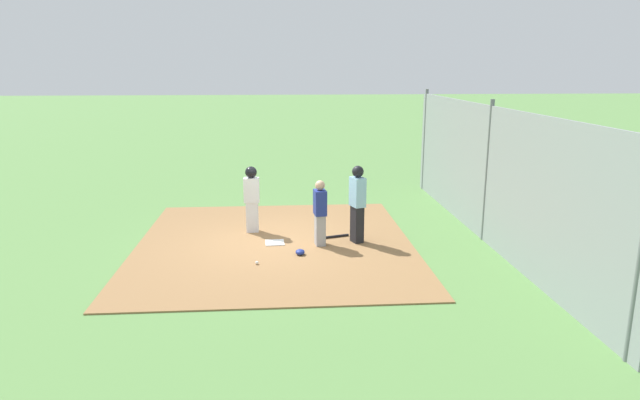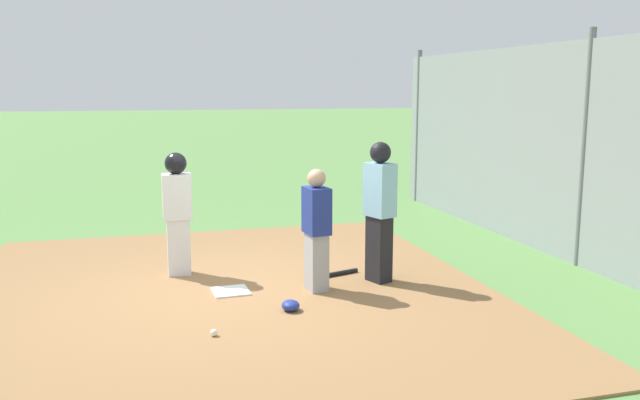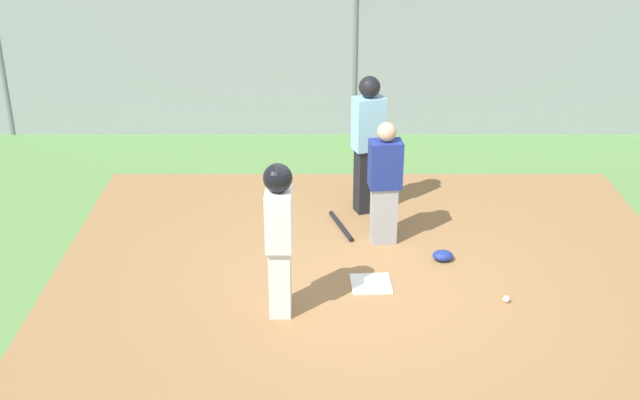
% 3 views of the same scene
% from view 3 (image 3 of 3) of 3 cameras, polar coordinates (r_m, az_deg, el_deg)
% --- Properties ---
extents(ground_plane, '(140.00, 140.00, 0.00)m').
position_cam_3_polar(ground_plane, '(9.04, 3.61, -6.13)').
color(ground_plane, '#5B8947').
extents(dirt_infield, '(7.20, 6.40, 0.03)m').
position_cam_3_polar(dirt_infield, '(9.03, 3.61, -6.04)').
color(dirt_infield, olive).
rests_on(dirt_infield, ground_plane).
extents(home_plate, '(0.46, 0.46, 0.02)m').
position_cam_3_polar(home_plate, '(9.02, 3.61, -5.91)').
color(home_plate, white).
rests_on(home_plate, dirt_infield).
extents(catcher, '(0.41, 0.30, 1.53)m').
position_cam_3_polar(catcher, '(9.63, 4.59, 1.27)').
color(catcher, '#9E9EA3').
rests_on(catcher, dirt_infield).
extents(umpire, '(0.45, 0.37, 1.83)m').
position_cam_3_polar(umpire, '(10.37, 3.41, 4.14)').
color(umpire, black).
rests_on(umpire, dirt_infield).
extents(runner, '(0.29, 0.38, 1.66)m').
position_cam_3_polar(runner, '(8.07, -2.91, -2.15)').
color(runner, silver).
rests_on(runner, dirt_infield).
extents(baseball_bat, '(0.30, 0.79, 0.06)m').
position_cam_3_polar(baseball_bat, '(10.24, 1.49, -1.84)').
color(baseball_bat, black).
rests_on(baseball_bat, dirt_infield).
extents(catcher_mask, '(0.24, 0.20, 0.12)m').
position_cam_3_polar(catcher_mask, '(9.58, 8.65, -3.89)').
color(catcher_mask, navy).
rests_on(catcher_mask, dirt_infield).
extents(baseball, '(0.07, 0.07, 0.07)m').
position_cam_3_polar(baseball, '(8.90, 13.00, -6.82)').
color(baseball, white).
rests_on(baseball, dirt_infield).
extents(backstop_fence, '(12.00, 0.10, 3.35)m').
position_cam_3_polar(backstop_fence, '(13.14, 2.51, 11.27)').
color(backstop_fence, '#93999E').
rests_on(backstop_fence, ground_plane).
extents(parking_lot, '(18.00, 5.20, 0.04)m').
position_cam_3_polar(parking_lot, '(18.47, 1.77, 10.08)').
color(parking_lot, '#424247').
rests_on(parking_lot, ground_plane).
extents(parked_car_dark, '(4.30, 2.08, 1.28)m').
position_cam_3_polar(parked_car_dark, '(18.54, 12.17, 11.50)').
color(parked_car_dark, black).
rests_on(parked_car_dark, parking_lot).
extents(parked_car_blue, '(4.41, 2.37, 1.28)m').
position_cam_3_polar(parked_car_blue, '(18.22, 3.70, 11.76)').
color(parked_car_blue, '#28428C').
rests_on(parked_car_blue, parking_lot).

